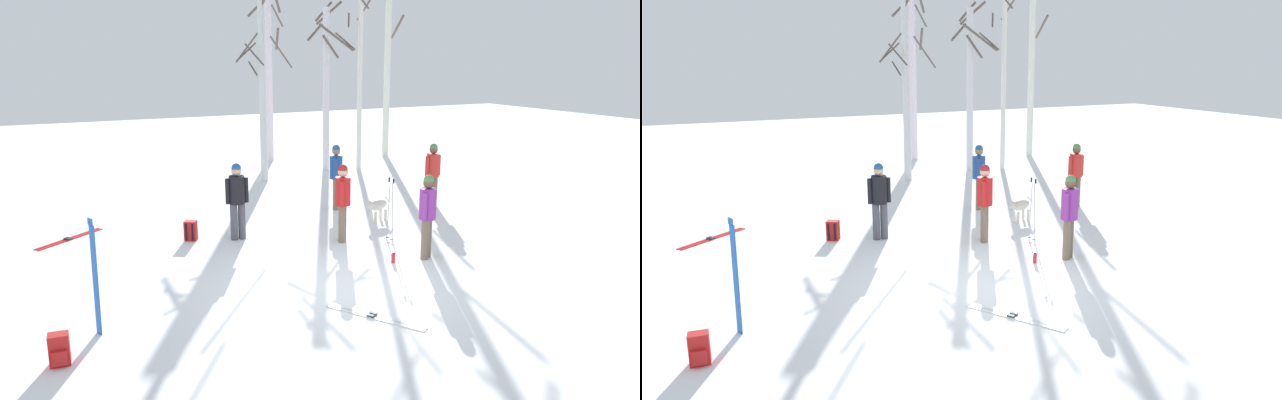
% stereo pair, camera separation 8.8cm
% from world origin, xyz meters
% --- Properties ---
extents(ground_plane, '(60.00, 60.00, 0.00)m').
position_xyz_m(ground_plane, '(0.00, 0.00, 0.00)').
color(ground_plane, white).
extents(person_0, '(0.52, 0.34, 1.72)m').
position_xyz_m(person_0, '(-0.74, 3.54, 0.98)').
color(person_0, '#4C4C56').
rests_on(person_0, ground_plane).
extents(person_1, '(0.34, 0.45, 1.72)m').
position_xyz_m(person_1, '(1.27, 2.39, 0.98)').
color(person_1, '#72604C').
rests_on(person_1, ground_plane).
extents(person_2, '(0.43, 0.36, 1.72)m').
position_xyz_m(person_2, '(2.25, 0.65, 0.98)').
color(person_2, '#72604C').
rests_on(person_2, ground_plane).
extents(person_3, '(0.34, 0.47, 1.72)m').
position_xyz_m(person_3, '(2.47, 4.98, 0.98)').
color(person_3, '#72604C').
rests_on(person_3, ground_plane).
extents(person_4, '(0.52, 0.34, 1.72)m').
position_xyz_m(person_4, '(4.90, 4.04, 0.98)').
color(person_4, '#72604C').
rests_on(person_4, ground_plane).
extents(dog, '(0.86, 0.41, 0.57)m').
position_xyz_m(dog, '(2.79, 3.41, 0.39)').
color(dog, beige).
rests_on(dog, ground_plane).
extents(ski_pair_planted_0, '(0.09, 0.18, 1.78)m').
position_xyz_m(ski_pair_planted_0, '(-4.09, -0.03, 0.88)').
color(ski_pair_planted_0, blue).
rests_on(ski_pair_planted_0, ground_plane).
extents(ski_pair_lying_0, '(1.50, 1.23, 0.05)m').
position_xyz_m(ski_pair_lying_0, '(-4.12, 5.20, 0.01)').
color(ski_pair_lying_0, red).
rests_on(ski_pair_lying_0, ground_plane).
extents(ski_pair_lying_1, '(1.04, 1.57, 0.05)m').
position_xyz_m(ski_pair_lying_1, '(-0.16, -1.31, 0.01)').
color(ski_pair_lying_1, white).
rests_on(ski_pair_lying_1, ground_plane).
extents(ski_poles_0, '(0.07, 0.27, 1.43)m').
position_xyz_m(ski_poles_0, '(2.19, 1.89, 0.76)').
color(ski_poles_0, '#B2B2BC').
rests_on(ski_poles_0, ground_plane).
extents(backpack_0, '(0.33, 0.34, 0.44)m').
position_xyz_m(backpack_0, '(-1.71, 3.94, 0.21)').
color(backpack_0, red).
rests_on(backpack_0, ground_plane).
extents(backpack_1, '(0.28, 0.30, 0.44)m').
position_xyz_m(backpack_1, '(-4.68, -0.73, 0.21)').
color(backpack_1, red).
rests_on(backpack_1, ground_plane).
extents(water_bottle_0, '(0.08, 0.08, 0.22)m').
position_xyz_m(water_bottle_0, '(1.49, 0.69, 0.10)').
color(water_bottle_0, red).
rests_on(water_bottle_0, ground_plane).
extents(birch_tree_1, '(0.89, 1.46, 7.91)m').
position_xyz_m(birch_tree_1, '(2.04, 9.14, 4.06)').
color(birch_tree_1, silver).
rests_on(birch_tree_1, ground_plane).
extents(birch_tree_2, '(1.82, 1.82, 5.06)m').
position_xyz_m(birch_tree_2, '(2.10, 9.21, 2.73)').
color(birch_tree_2, silver).
rests_on(birch_tree_2, ground_plane).
extents(birch_tree_3, '(1.17, 1.18, 6.70)m').
position_xyz_m(birch_tree_3, '(3.71, 12.75, 3.48)').
color(birch_tree_3, silver).
rests_on(birch_tree_3, ground_plane).
extents(birch_tree_4, '(1.40, 1.42, 5.77)m').
position_xyz_m(birch_tree_4, '(4.71, 9.97, 2.99)').
color(birch_tree_4, silver).
rests_on(birch_tree_4, ground_plane).
extents(birch_tree_5, '(1.15, 1.26, 7.03)m').
position_xyz_m(birch_tree_5, '(5.82, 9.63, 3.65)').
color(birch_tree_5, silver).
rests_on(birch_tree_5, ground_plane).
extents(birch_tree_6, '(1.34, 1.21, 7.96)m').
position_xyz_m(birch_tree_6, '(8.22, 11.61, 4.19)').
color(birch_tree_6, silver).
rests_on(birch_tree_6, ground_plane).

